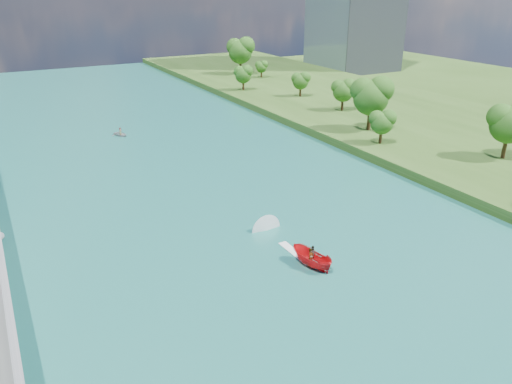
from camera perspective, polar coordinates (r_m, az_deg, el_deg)
ground at (r=48.46m, az=4.62°, el=-9.42°), size 260.00×260.00×0.00m
river_water at (r=64.06m, az=-5.16°, el=-0.96°), size 55.00×240.00×0.10m
berm_east at (r=93.78m, az=23.78°, el=5.39°), size 44.00×240.00×1.50m
trees_east at (r=103.79m, az=9.23°, el=11.70°), size 16.55×142.04×11.96m
motorboat at (r=50.12m, az=5.65°, el=-7.06°), size 3.60×19.32×2.24m
raft at (r=94.27m, az=-15.22°, el=6.45°), size 3.36×3.86×1.50m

